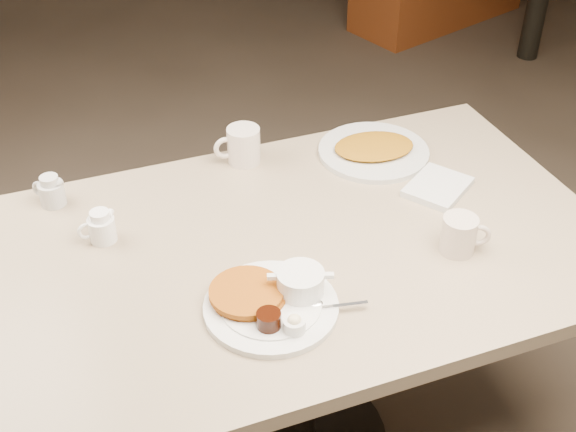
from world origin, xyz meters
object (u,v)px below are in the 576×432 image
object	(u,v)px
coffee_mug_far	(242,145)
hash_plate	(374,150)
main_plate	(273,299)
creamer_left	(101,227)
diner_table	(291,299)
creamer_right	(51,191)
coffee_mug_near	(460,234)

from	to	relation	value
coffee_mug_far	hash_plate	bearing A→B (deg)	-14.97
main_plate	creamer_left	world-z (taller)	creamer_left
diner_table	creamer_right	size ratio (longest dim) A/B	18.04
diner_table	coffee_mug_near	xyz separation A→B (m)	(0.35, -0.15, 0.22)
main_plate	creamer_right	xyz separation A→B (m)	(-0.39, 0.55, 0.01)
diner_table	creamer_right	world-z (taller)	creamer_right
coffee_mug_near	coffee_mug_far	distance (m)	0.64
diner_table	coffee_mug_far	bearing A→B (deg)	88.79
main_plate	creamer_left	distance (m)	0.46
coffee_mug_near	hash_plate	world-z (taller)	coffee_mug_near
main_plate	hash_plate	size ratio (longest dim) A/B	1.10
diner_table	creamer_left	world-z (taller)	creamer_left
coffee_mug_near	hash_plate	xyz separation A→B (m)	(0.00, 0.44, -0.03)
coffee_mug_near	creamer_right	bearing A→B (deg)	148.44
diner_table	creamer_right	distance (m)	0.65
coffee_mug_near	coffee_mug_far	bearing A→B (deg)	122.58
creamer_left	coffee_mug_near	bearing A→B (deg)	-23.59
coffee_mug_far	creamer_left	distance (m)	0.46
diner_table	creamer_left	xyz separation A→B (m)	(-0.40, 0.18, 0.21)
main_plate	coffee_mug_near	distance (m)	0.46
coffee_mug_far	creamer_left	size ratio (longest dim) A/B	1.34
diner_table	coffee_mug_near	distance (m)	0.44
main_plate	creamer_left	bearing A→B (deg)	129.77
creamer_left	creamer_right	xyz separation A→B (m)	(-0.09, 0.19, 0.00)
diner_table	main_plate	world-z (taller)	main_plate
diner_table	main_plate	size ratio (longest dim) A/B	4.03
diner_table	main_plate	bearing A→B (deg)	-121.15
coffee_mug_far	creamer_right	distance (m)	0.50
coffee_mug_far	hash_plate	distance (m)	0.36
creamer_right	hash_plate	bearing A→B (deg)	-5.08
creamer_right	hash_plate	size ratio (longest dim) A/B	0.24
creamer_left	creamer_right	size ratio (longest dim) A/B	1.17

